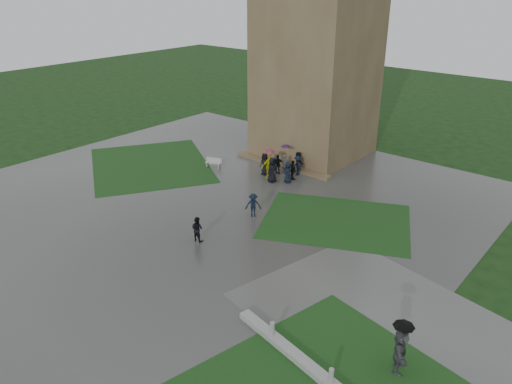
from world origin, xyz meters
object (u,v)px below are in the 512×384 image
Objects in this scene: bench at (214,162)px; pedestrian_path at (401,347)px; pedestrian_near at (197,229)px; tower at (318,46)px; pedestrian_mid at (253,205)px.

bench is 24.26m from pedestrian_path.
pedestrian_path is at bearing 163.84° from pedestrian_near.
pedestrian_near reaches higher than bench.
bench is at bearing -117.42° from tower.
bench is at bearing 151.65° from pedestrian_path.
pedestrian_path is (13.14, -6.74, 0.35)m from pedestrian_mid.
pedestrian_path is at bearing -48.53° from bench.
pedestrian_near is at bearing 170.63° from pedestrian_path.
pedestrian_mid is at bearing -102.52° from pedestrian_near.
tower reaches higher than bench.
tower is at bearing -85.10° from pedestrian_near.
pedestrian_mid is 4.52m from pedestrian_near.
bench is (-4.17, -8.04, -8.59)m from tower.
tower reaches higher than pedestrian_near.
pedestrian_near is at bearing -78.31° from tower.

